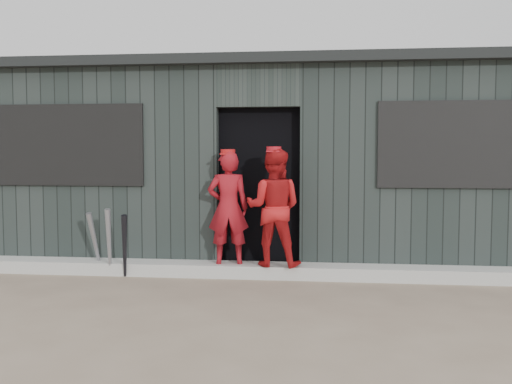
# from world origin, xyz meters

# --- Properties ---
(ground) EXTENTS (80.00, 80.00, 0.00)m
(ground) POSITION_xyz_m (0.00, 0.00, 0.00)
(ground) COLOR #766351
(ground) RESTS_ON ground
(curb) EXTENTS (8.00, 0.36, 0.15)m
(curb) POSITION_xyz_m (0.00, 1.82, 0.07)
(curb) COLOR #ABACA6
(curb) RESTS_ON ground
(bat_left) EXTENTS (0.12, 0.32, 0.76)m
(bat_left) POSITION_xyz_m (-1.93, 1.74, 0.38)
(bat_left) COLOR gray
(bat_left) RESTS_ON ground
(bat_mid) EXTENTS (0.12, 0.25, 0.81)m
(bat_mid) POSITION_xyz_m (-1.71, 1.60, 0.41)
(bat_mid) COLOR gray
(bat_mid) RESTS_ON ground
(bat_right) EXTENTS (0.15, 0.27, 0.75)m
(bat_right) POSITION_xyz_m (-1.50, 1.55, 0.38)
(bat_right) COLOR black
(bat_right) RESTS_ON ground
(player_red_left) EXTENTS (0.52, 0.38, 1.32)m
(player_red_left) POSITION_xyz_m (-0.33, 1.82, 0.81)
(player_red_left) COLOR maroon
(player_red_left) RESTS_ON curb
(player_red_right) EXTENTS (0.71, 0.58, 1.35)m
(player_red_right) POSITION_xyz_m (0.21, 1.75, 0.83)
(player_red_right) COLOR #B61618
(player_red_right) RESTS_ON curb
(player_grey_back) EXTENTS (0.72, 0.53, 1.34)m
(player_grey_back) POSITION_xyz_m (0.54, 2.38, 0.67)
(player_grey_back) COLOR silver
(player_grey_back) RESTS_ON ground
(dugout) EXTENTS (8.30, 3.30, 2.62)m
(dugout) POSITION_xyz_m (-0.00, 3.50, 1.29)
(dugout) COLOR black
(dugout) RESTS_ON ground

